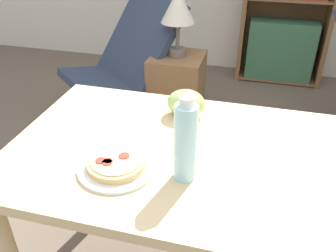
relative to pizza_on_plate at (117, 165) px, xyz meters
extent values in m
cube|color=#D1B27F|center=(0.30, 0.14, -0.03)|extent=(1.39, 0.72, 0.03)
cylinder|color=#D1B27F|center=(-0.33, 0.44, -0.40)|extent=(0.06, 0.06, 0.69)
cylinder|color=white|center=(0.00, 0.00, -0.01)|extent=(0.23, 0.23, 0.01)
cylinder|color=#DBB26B|center=(0.00, 0.00, 0.01)|extent=(0.17, 0.17, 0.02)
cylinder|color=#EACC7A|center=(0.00, 0.00, 0.02)|extent=(0.15, 0.15, 0.00)
cylinder|color=#A83328|center=(-0.02, -0.01, 0.02)|extent=(0.03, 0.03, 0.00)
cylinder|color=#A83328|center=(-0.02, -0.02, 0.02)|extent=(0.03, 0.03, 0.00)
cylinder|color=#A83328|center=(-0.04, -0.02, 0.02)|extent=(0.03, 0.03, 0.00)
cylinder|color=#A83328|center=(0.02, 0.02, 0.02)|extent=(0.03, 0.03, 0.00)
ellipsoid|color=#A8CC66|center=(0.13, 0.36, 0.04)|extent=(0.14, 0.11, 0.10)
sphere|color=#A8CC66|center=(0.10, 0.37, 0.02)|extent=(0.02, 0.02, 0.02)
sphere|color=#A8CC66|center=(0.09, 0.40, 0.01)|extent=(0.02, 0.02, 0.02)
sphere|color=#A8CC66|center=(0.11, 0.37, 0.01)|extent=(0.03, 0.03, 0.03)
sphere|color=#A8CC66|center=(0.10, 0.39, 0.00)|extent=(0.02, 0.02, 0.02)
sphere|color=#A8CC66|center=(0.16, 0.33, 0.00)|extent=(0.03, 0.03, 0.03)
sphere|color=#A8CC66|center=(0.11, 0.32, 0.01)|extent=(0.03, 0.03, 0.03)
sphere|color=#A8CC66|center=(0.18, 0.36, 0.02)|extent=(0.02, 0.02, 0.02)
cylinder|color=#A3DBEA|center=(0.20, 0.02, 0.10)|extent=(0.06, 0.06, 0.23)
cylinder|color=white|center=(0.20, 0.02, 0.23)|extent=(0.04, 0.04, 0.03)
cube|color=slate|center=(-0.59, 1.33, -0.69)|extent=(0.79, 0.78, 0.10)
cube|color=#2D384C|center=(-0.59, 1.27, -0.38)|extent=(0.79, 0.78, 0.14)
cube|color=#2D384C|center=(-0.45, 1.51, -0.14)|extent=(0.73, 0.71, 0.55)
cube|color=brown|center=(0.90, 2.51, -0.01)|extent=(0.04, 0.31, 1.47)
cube|color=brown|center=(0.55, 2.51, -0.72)|extent=(0.67, 0.29, 0.02)
cube|color=#3D704C|center=(0.55, 2.49, -0.46)|extent=(0.58, 0.22, 0.52)
cube|color=brown|center=(-0.14, 1.37, -0.46)|extent=(0.34, 0.34, 0.57)
cylinder|color=#665B51|center=(-0.14, 1.37, -0.15)|extent=(0.11, 0.11, 0.05)
cylinder|color=#665B51|center=(-0.14, 1.37, -0.04)|extent=(0.02, 0.02, 0.17)
cone|color=beige|center=(-0.14, 1.37, 0.14)|extent=(0.21, 0.21, 0.20)
camera|label=1|loc=(0.36, -0.76, 0.65)|focal=38.00mm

